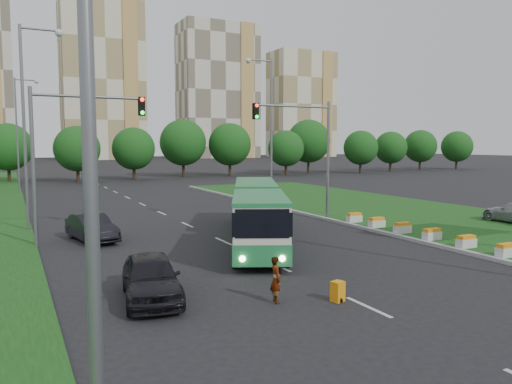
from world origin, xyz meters
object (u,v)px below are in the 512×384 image
articulated_bus (251,211)px  shopping_trolley (338,291)px  car_left_far (92,228)px  pedestrian (276,280)px  car_left_near (151,277)px  traffic_mast_left (67,140)px  traffic_mast_median (308,141)px

articulated_bus → shopping_trolley: articulated_bus is taller
car_left_far → pedestrian: bearing=-85.7°
shopping_trolley → pedestrian: bearing=141.3°
car_left_near → traffic_mast_left: bearing=106.4°
articulated_bus → car_left_far: bearing=-178.5°
traffic_mast_left → articulated_bus: bearing=-19.7°
pedestrian → shopping_trolley: size_ratio=2.26×
car_left_near → pedestrian: 4.17m
traffic_mast_median → car_left_far: size_ratio=1.83×
traffic_mast_median → shopping_trolley: size_ratio=11.84×
car_left_near → car_left_far: car_left_near is taller
traffic_mast_median → car_left_near: 18.94m
car_left_far → shopping_trolley: car_left_far is taller
car_left_near → pedestrian: (3.59, -2.12, -0.00)m
traffic_mast_median → traffic_mast_left: (-15.16, -1.00, 0.00)m
traffic_mast_median → car_left_far: traffic_mast_median is taller
traffic_mast_median → pedestrian: traffic_mast_median is taller
articulated_bus → pedestrian: 10.85m
articulated_bus → pedestrian: size_ratio=9.96×
traffic_mast_left → traffic_mast_median: bearing=3.8°
articulated_bus → car_left_near: (-7.57, -7.95, -0.77)m
articulated_bus → traffic_mast_left: bearing=-174.8°
pedestrian → articulated_bus: bearing=-8.8°
car_left_far → pedestrian: 14.00m
traffic_mast_left → car_left_far: traffic_mast_left is taller
car_left_far → traffic_mast_median: bearing=-8.4°
pedestrian → shopping_trolley: (1.88, -0.81, -0.43)m
traffic_mast_median → articulated_bus: (-6.21, -4.21, -3.82)m
articulated_bus → traffic_mast_median: bearing=59.0°
traffic_mast_left → shopping_trolley: bearing=-64.1°
traffic_mast_left → articulated_bus: size_ratio=0.53×
shopping_trolley → car_left_near: bearing=136.5°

